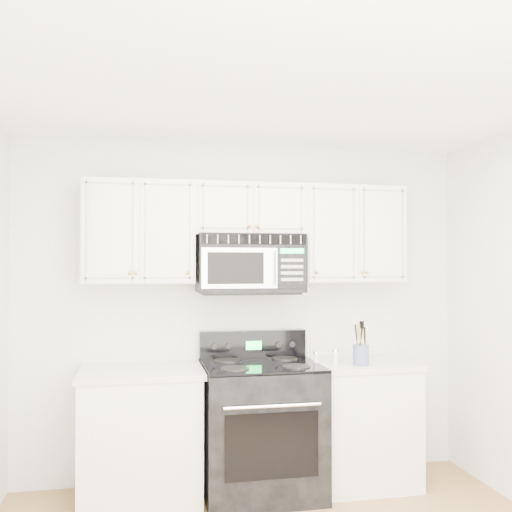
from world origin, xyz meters
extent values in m
cube|color=white|center=(0.00, 0.00, 2.60)|extent=(3.50, 3.50, 0.01)
cube|color=white|center=(0.00, 1.75, 1.30)|extent=(3.50, 0.01, 2.60)
cube|color=silver|center=(-0.80, 1.44, 0.44)|extent=(0.82, 0.63, 0.88)
cube|color=silver|center=(-0.80, 1.44, 0.90)|extent=(0.86, 0.65, 0.04)
cube|color=black|center=(-0.80, 1.48, 0.05)|extent=(0.82, 0.55, 0.10)
cube|color=silver|center=(0.80, 1.44, 0.44)|extent=(0.82, 0.63, 0.88)
cube|color=silver|center=(0.80, 1.44, 0.90)|extent=(0.86, 0.65, 0.04)
cube|color=black|center=(0.80, 1.48, 0.05)|extent=(0.82, 0.55, 0.10)
cube|color=black|center=(0.06, 1.39, 0.46)|extent=(0.84, 0.72, 0.92)
cube|color=black|center=(0.06, 1.03, 0.45)|extent=(0.64, 0.01, 0.44)
cylinder|color=white|center=(0.06, 1.00, 0.72)|extent=(0.66, 0.02, 0.02)
cube|color=black|center=(0.06, 1.39, 0.93)|extent=(0.84, 0.72, 0.02)
cube|color=black|center=(0.06, 1.71, 1.03)|extent=(0.84, 0.08, 0.22)
cube|color=#18D74A|center=(0.06, 1.67, 1.03)|extent=(0.12, 0.00, 0.07)
cube|color=silver|center=(-0.82, 1.58, 1.90)|extent=(0.80, 0.33, 0.75)
cube|color=silver|center=(0.82, 1.58, 1.90)|extent=(0.80, 0.33, 0.75)
cube|color=silver|center=(0.00, 1.58, 2.08)|extent=(0.84, 0.33, 0.39)
sphere|color=tan|center=(-0.84, 1.40, 1.60)|extent=(0.03, 0.03, 0.03)
sphere|color=tan|center=(-0.48, 1.40, 1.60)|extent=(0.03, 0.03, 0.03)
sphere|color=tan|center=(0.48, 1.40, 1.60)|extent=(0.03, 0.03, 0.03)
sphere|color=tan|center=(0.84, 1.40, 1.60)|extent=(0.03, 0.03, 0.03)
sphere|color=tan|center=(-0.03, 1.40, 1.94)|extent=(0.03, 0.03, 0.03)
sphere|color=tan|center=(0.03, 1.40, 1.94)|extent=(0.03, 0.03, 0.03)
cylinder|color=#C43E21|center=(0.01, 1.40, 1.88)|extent=(0.01, 0.00, 0.12)
sphere|color=tan|center=(0.01, 1.40, 1.81)|extent=(0.04, 0.04, 0.04)
cube|color=black|center=(0.00, 1.55, 1.67)|extent=(0.79, 0.40, 0.44)
cube|color=#9D9C94|center=(0.00, 1.36, 1.84)|extent=(0.77, 0.01, 0.08)
cube|color=silver|center=(-0.11, 1.35, 1.63)|extent=(0.55, 0.01, 0.29)
cube|color=black|center=(-0.14, 1.34, 1.63)|extent=(0.41, 0.01, 0.23)
cube|color=black|center=(0.28, 1.35, 1.63)|extent=(0.22, 0.01, 0.29)
cube|color=#18D74A|center=(0.28, 1.34, 1.76)|extent=(0.18, 0.00, 0.04)
cylinder|color=white|center=(0.15, 1.31, 1.63)|extent=(0.02, 0.02, 0.25)
cylinder|color=#475A80|center=(0.78, 1.27, 0.99)|extent=(0.12, 0.12, 0.15)
cylinder|color=olive|center=(0.81, 1.27, 1.07)|extent=(0.01, 0.01, 0.26)
cylinder|color=black|center=(0.76, 1.30, 1.08)|extent=(0.01, 0.01, 0.28)
cylinder|color=olive|center=(0.76, 1.24, 1.09)|extent=(0.01, 0.01, 0.30)
cylinder|color=black|center=(0.81, 1.27, 1.07)|extent=(0.01, 0.01, 0.26)
cylinder|color=olive|center=(0.76, 1.30, 1.08)|extent=(0.01, 0.01, 0.28)
cylinder|color=black|center=(0.76, 1.24, 1.09)|extent=(0.01, 0.01, 0.30)
cylinder|color=silver|center=(0.46, 1.37, 0.96)|extent=(0.04, 0.04, 0.08)
cylinder|color=white|center=(0.46, 1.37, 1.01)|extent=(0.04, 0.04, 0.02)
cylinder|color=silver|center=(0.60, 1.33, 0.97)|extent=(0.05, 0.05, 0.09)
cylinder|color=white|center=(0.60, 1.33, 1.02)|extent=(0.05, 0.05, 0.02)
camera|label=1|loc=(-0.79, -2.68, 1.66)|focal=40.00mm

